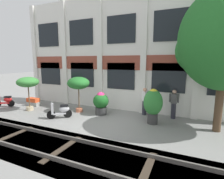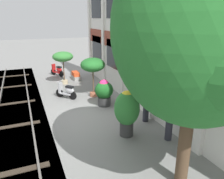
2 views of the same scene
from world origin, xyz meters
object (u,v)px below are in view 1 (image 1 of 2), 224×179
object	(u,v)px
potted_plant_square_trough	(33,102)
scooter_second_parked	(61,111)
potted_plant_fluted_column	(153,103)
resident_by_doorway	(174,103)
potted_plant_tall_urn	(78,84)
potted_plant_stone_basin	(101,102)
potted_plant_terracotta_small	(28,83)
scooter_near_curb	(5,101)
resident_watching_tracks	(145,100)

from	to	relation	value
potted_plant_square_trough	scooter_second_parked	world-z (taller)	scooter_second_parked
potted_plant_fluted_column	resident_by_doorway	world-z (taller)	potted_plant_fluted_column
potted_plant_tall_urn	potted_plant_stone_basin	world-z (taller)	potted_plant_tall_urn
potted_plant_terracotta_small	scooter_second_parked	bearing A→B (deg)	-8.34
potted_plant_terracotta_small	resident_by_doorway	world-z (taller)	potted_plant_terracotta_small
potted_plant_fluted_column	potted_plant_stone_basin	distance (m)	3.19
potted_plant_stone_basin	resident_by_doorway	size ratio (longest dim) A/B	0.84
potted_plant_tall_urn	potted_plant_stone_basin	xyz separation A→B (m)	(1.53, 0.08, -1.04)
potted_plant_square_trough	potted_plant_stone_basin	xyz separation A→B (m)	(5.48, 0.16, 0.49)
potted_plant_square_trough	scooter_second_parked	distance (m)	4.01
potted_plant_fluted_column	potted_plant_terracotta_small	world-z (taller)	potted_plant_terracotta_small
potted_plant_fluted_column	scooter_second_parked	bearing A→B (deg)	-165.20
potted_plant_terracotta_small	scooter_second_parked	size ratio (longest dim) A/B	2.00
resident_by_doorway	potted_plant_square_trough	bearing A→B (deg)	-85.33
potted_plant_square_trough	potted_plant_fluted_column	bearing A→B (deg)	-0.79
potted_plant_stone_basin	potted_plant_terracotta_small	bearing A→B (deg)	-166.33
potted_plant_fluted_column	potted_plant_terracotta_small	size ratio (longest dim) A/B	0.82
scooter_second_parked	resident_by_doorway	world-z (taller)	resident_by_doorway
potted_plant_terracotta_small	potted_plant_stone_basin	bearing A→B (deg)	13.67
potted_plant_square_trough	resident_by_doorway	world-z (taller)	resident_by_doorway
potted_plant_fluted_column	resident_by_doorway	bearing A→B (deg)	55.40
scooter_near_curb	resident_watching_tracks	xyz separation A→B (m)	(9.43, 2.25, 0.45)
potted_plant_tall_urn	resident_watching_tracks	xyz separation A→B (m)	(3.93, 1.11, -0.92)
resident_by_doorway	potted_plant_stone_basin	bearing A→B (deg)	-78.32
resident_by_doorway	potted_plant_fluted_column	bearing A→B (deg)	-36.98
resident_by_doorway	potted_plant_tall_urn	bearing A→B (deg)	-81.28
potted_plant_square_trough	resident_by_doorway	size ratio (longest dim) A/B	0.63
potted_plant_terracotta_small	scooter_second_parked	xyz separation A→B (m)	(2.96, -0.43, -1.37)
scooter_near_curb	scooter_second_parked	bearing A→B (deg)	144.88
potted_plant_stone_basin	scooter_near_curb	xyz separation A→B (m)	(-7.02, -1.22, -0.32)
potted_plant_tall_urn	scooter_near_curb	bearing A→B (deg)	-168.32
scooter_near_curb	potted_plant_square_trough	bearing A→B (deg)	-176.83
potted_plant_square_trough	resident_watching_tracks	xyz separation A→B (m)	(7.89, 1.19, 0.62)
resident_by_doorway	scooter_second_parked	bearing A→B (deg)	-68.28
potted_plant_terracotta_small	potted_plant_fluted_column	bearing A→B (deg)	6.25
potted_plant_terracotta_small	resident_watching_tracks	world-z (taller)	potted_plant_terracotta_small
potted_plant_tall_urn	resident_by_doorway	world-z (taller)	potted_plant_tall_urn
potted_plant_square_trough	scooter_near_curb	distance (m)	1.87
potted_plant_square_trough	potted_plant_stone_basin	world-z (taller)	potted_plant_stone_basin
potted_plant_tall_urn	resident_watching_tracks	world-z (taller)	potted_plant_tall_urn
potted_plant_fluted_column	potted_plant_square_trough	world-z (taller)	potted_plant_fluted_column
potted_plant_tall_urn	scooter_near_curb	size ratio (longest dim) A/B	1.83
potted_plant_stone_basin	scooter_second_parked	distance (m)	2.36
resident_watching_tracks	scooter_second_parked	bearing A→B (deg)	12.40
potted_plant_tall_urn	potted_plant_fluted_column	xyz separation A→B (m)	(4.69, -0.20, -0.72)
potted_plant_square_trough	resident_by_doorway	distance (m)	9.63
scooter_near_curb	resident_watching_tracks	world-z (taller)	resident_watching_tracks
potted_plant_tall_urn	potted_plant_terracotta_small	distance (m)	3.34
potted_plant_stone_basin	potted_plant_terracotta_small	xyz separation A→B (m)	(-4.69, -1.14, 1.04)
scooter_near_curb	scooter_second_parked	world-z (taller)	same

